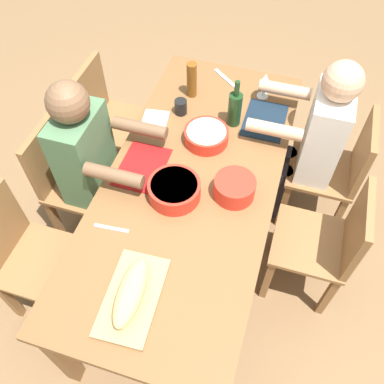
{
  "coord_description": "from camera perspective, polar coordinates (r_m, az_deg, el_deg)",
  "views": [
    {
      "loc": [
        1.26,
        0.39,
        2.39
      ],
      "look_at": [
        0.0,
        0.0,
        0.63
      ],
      "focal_mm": 38.53,
      "sensor_mm": 36.0,
      "label": 1
    }
  ],
  "objects": [
    {
      "name": "chair_near_left",
      "position": [
        2.86,
        -11.54,
        10.09
      ],
      "size": [
        0.4,
        0.4,
        0.85
      ],
      "color": "olive",
      "rests_on": "ground_plane"
    },
    {
      "name": "placemat_near_center",
      "position": [
        2.18,
        -6.9,
        3.5
      ],
      "size": [
        0.32,
        0.23,
        0.01
      ],
      "primitive_type": "cube",
      "color": "maroon",
      "rests_on": "dining_table"
    },
    {
      "name": "chair_near_center",
      "position": [
        2.56,
        -16.4,
        2.02
      ],
      "size": [
        0.4,
        0.4,
        0.85
      ],
      "color": "olive",
      "rests_on": "ground_plane"
    },
    {
      "name": "wine_bottle",
      "position": [
        2.33,
        5.94,
        11.44
      ],
      "size": [
        0.08,
        0.08,
        0.29
      ],
      "color": "#193819",
      "rests_on": "dining_table"
    },
    {
      "name": "beer_bottle",
      "position": [
        2.51,
        -0.03,
        15.25
      ],
      "size": [
        0.06,
        0.06,
        0.22
      ],
      "primitive_type": "cylinder",
      "color": "brown",
      "rests_on": "dining_table"
    },
    {
      "name": "diner_near_center",
      "position": [
        2.32,
        -13.66,
        4.35
      ],
      "size": [
        0.41,
        0.53,
        1.2
      ],
      "color": "#2D2D38",
      "rests_on": "ground_plane"
    },
    {
      "name": "wine_glass",
      "position": [
        2.53,
        10.08,
        14.92
      ],
      "size": [
        0.08,
        0.08,
        0.17
      ],
      "color": "silver",
      "rests_on": "dining_table"
    },
    {
      "name": "carving_knife",
      "position": [
        2.7,
        4.73,
        15.35
      ],
      "size": [
        0.16,
        0.19,
        0.01
      ],
      "primitive_type": "cube",
      "rotation": [
        0.0,
        0.0,
        0.89
      ],
      "color": "silver",
      "rests_on": "dining_table"
    },
    {
      "name": "serving_bowl_pasta",
      "position": [
        2.26,
        1.99,
        7.86
      ],
      "size": [
        0.24,
        0.24,
        0.08
      ],
      "color": "red",
      "rests_on": "dining_table"
    },
    {
      "name": "napkin_stack",
      "position": [
        2.4,
        -5.1,
        9.91
      ],
      "size": [
        0.16,
        0.16,
        0.02
      ],
      "primitive_type": "cube",
      "rotation": [
        0.0,
        0.0,
        0.13
      ],
      "color": "white",
      "rests_on": "dining_table"
    },
    {
      "name": "chair_far_center",
      "position": [
        2.32,
        18.28,
        -6.59
      ],
      "size": [
        0.4,
        0.4,
        0.85
      ],
      "color": "olive",
      "rests_on": "ground_plane"
    },
    {
      "name": "serving_bowl_greens",
      "position": [
        2.02,
        5.92,
        0.69
      ],
      "size": [
        0.2,
        0.2,
        0.1
      ],
      "color": "red",
      "rests_on": "dining_table"
    },
    {
      "name": "cup_near_left",
      "position": [
        2.43,
        -1.56,
        11.7
      ],
      "size": [
        0.07,
        0.07,
        0.09
      ],
      "primitive_type": "cylinder",
      "color": "black",
      "rests_on": "dining_table"
    },
    {
      "name": "diner_far_left",
      "position": [
        2.48,
        16.67,
        7.36
      ],
      "size": [
        0.41,
        0.53,
        1.2
      ],
      "color": "#2D2D38",
      "rests_on": "ground_plane"
    },
    {
      "name": "chair_far_left",
      "position": [
        2.65,
        19.44,
        3.14
      ],
      "size": [
        0.4,
        0.4,
        0.85
      ],
      "color": "olive",
      "rests_on": "ground_plane"
    },
    {
      "name": "placemat_far_left",
      "position": [
        2.44,
        10.04,
        9.78
      ],
      "size": [
        0.32,
        0.23,
        0.01
      ],
      "primitive_type": "cube",
      "color": "#142333",
      "rests_on": "dining_table"
    },
    {
      "name": "ground_plane",
      "position": [
        2.73,
        0.0,
        -7.94
      ],
      "size": [
        8.0,
        8.0,
        0.0
      ],
      "primitive_type": "plane",
      "color": "brown"
    },
    {
      "name": "serving_bowl_salad",
      "position": [
        2.01,
        -2.47,
        0.42
      ],
      "size": [
        0.26,
        0.26,
        0.09
      ],
      "color": "red",
      "rests_on": "dining_table"
    },
    {
      "name": "chair_near_right",
      "position": [
        2.34,
        -22.32,
        -7.88
      ],
      "size": [
        0.4,
        0.4,
        0.85
      ],
      "color": "olive",
      "rests_on": "ground_plane"
    },
    {
      "name": "cutting_board",
      "position": [
        1.79,
        -8.23,
        -14.18
      ],
      "size": [
        0.41,
        0.24,
        0.02
      ],
      "primitive_type": "cube",
      "rotation": [
        0.0,
        0.0,
        0.05
      ],
      "color": "tan",
      "rests_on": "dining_table"
    },
    {
      "name": "fork_near_right",
      "position": [
        1.97,
        -11.09,
        -4.95
      ],
      "size": [
        0.03,
        0.17,
        0.01
      ],
      "primitive_type": "cube",
      "rotation": [
        0.0,
        0.0,
        0.08
      ],
      "color": "silver",
      "rests_on": "dining_table"
    },
    {
      "name": "dining_table",
      "position": [
        2.18,
        0.0,
        0.45
      ],
      "size": [
        1.95,
        0.87,
        0.74
      ],
      "color": "brown",
      "rests_on": "ground_plane"
    },
    {
      "name": "bread_loaf",
      "position": [
        1.74,
        -8.44,
        -13.48
      ],
      "size": [
        0.33,
        0.13,
        0.09
      ],
      "primitive_type": "ellipsoid",
      "rotation": [
        0.0,
        0.0,
        0.05
      ],
      "color": "tan",
      "rests_on": "cutting_board"
    }
  ]
}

